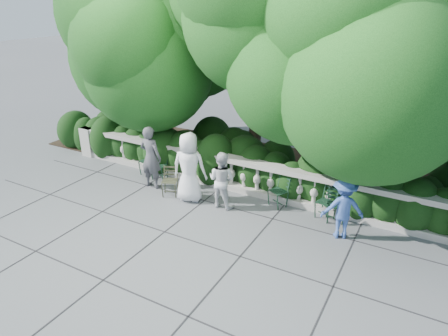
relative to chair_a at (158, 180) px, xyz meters
The scene contains 14 objects.
ground 2.71m from the chair_a, 26.83° to the right, with size 90.00×90.00×0.00m, color #4F5256.
balustrade 2.53m from the chair_a, 13.47° to the left, with size 12.00×0.44×1.00m.
shrub_hedge 3.00m from the chair_a, 36.37° to the left, with size 15.00×2.60×1.70m, color black, non-canonical shape.
tree_canopy 5.40m from the chair_a, 32.45° to the left, with size 15.04×6.52×6.78m.
chair_a is the anchor object (origin of this frame).
chair_b 0.55m from the chair_a, behind, with size 0.44×0.48×0.84m, color black, non-canonical shape.
chair_c 3.71m from the chair_a, ahead, with size 0.44×0.48×0.84m, color black, non-canonical shape.
chair_e 5.34m from the chair_a, ahead, with size 0.44×0.48×0.84m, color black, non-canonical shape.
chair_f 5.00m from the chair_a, ahead, with size 0.44×0.48×0.84m, color black, non-canonical shape.
chair_weathered 1.22m from the chair_a, 37.20° to the right, with size 0.44×0.48×0.84m, color black, non-canonical shape.
person_businessman 1.90m from the chair_a, 19.63° to the right, with size 0.94×0.61×1.91m, color silver.
person_woman_grey 1.00m from the chair_a, 72.17° to the right, with size 0.67×0.44×1.83m, color #46464B.
person_casual_man 2.61m from the chair_a, 10.06° to the right, with size 0.74×0.57×1.52m, color silver.
person_older_blue 5.64m from the chair_a, ahead, with size 0.96×0.55×1.49m, color #35549F.
Camera 1 is at (4.64, -7.37, 5.12)m, focal length 32.00 mm.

